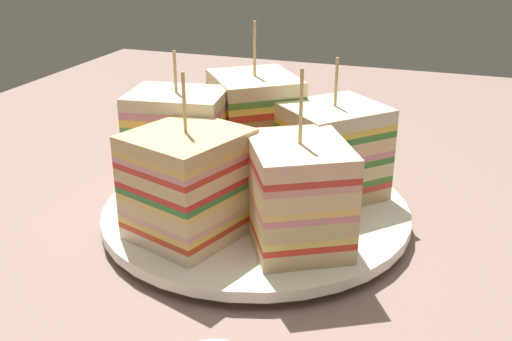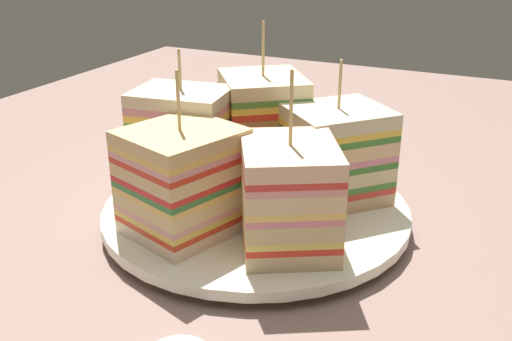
{
  "view_description": "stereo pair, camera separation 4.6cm",
  "coord_description": "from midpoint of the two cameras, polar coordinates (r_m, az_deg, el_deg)",
  "views": [
    {
      "loc": [
        -40.25,
        -14.09,
        22.39
      ],
      "look_at": [
        0.0,
        0.0,
        4.47
      ],
      "focal_mm": 41.88,
      "sensor_mm": 36.0,
      "label": 1
    },
    {
      "loc": [
        -38.48,
        -18.36,
        22.39
      ],
      "look_at": [
        0.0,
        0.0,
        4.47
      ],
      "focal_mm": 41.88,
      "sensor_mm": 36.0,
      "label": 2
    }
  ],
  "objects": [
    {
      "name": "sandwich_wedge_2",
      "position": [
        0.52,
        -2.67,
        4.19
      ],
      "size": [
        9.92,
        9.77,
        13.4
      ],
      "rotation": [
        0.0,
        0.0,
        10.08
      ],
      "color": "beige",
      "rests_on": "plate"
    },
    {
      "name": "napkin",
      "position": [
        0.63,
        -3.8,
        2.16
      ],
      "size": [
        13.28,
        11.09,
        0.5
      ],
      "primitive_type": "cube",
      "rotation": [
        0.0,
        0.0,
        -0.05
      ],
      "color": "white",
      "rests_on": "ground_plane"
    },
    {
      "name": "ground_plane",
      "position": [
        0.49,
        -2.74,
        -5.91
      ],
      "size": [
        115.44,
        93.36,
        1.8
      ],
      "primitive_type": "cube",
      "color": "#886B61"
    },
    {
      "name": "chip_pile",
      "position": [
        0.48,
        -4.02,
        -1.17
      ],
      "size": [
        6.37,
        6.94,
        2.73
      ],
      "color": "#DBC262",
      "rests_on": "plate"
    },
    {
      "name": "sandwich_wedge_4",
      "position": [
        0.42,
        -9.57,
        -1.37
      ],
      "size": [
        9.22,
        8.82,
        11.84
      ],
      "rotation": [
        0.0,
        0.0,
        12.24
      ],
      "color": "beige",
      "rests_on": "plate"
    },
    {
      "name": "plate",
      "position": [
        0.48,
        -2.78,
        -4.02
      ],
      "size": [
        24.19,
        24.19,
        1.47
      ],
      "color": "white",
      "rests_on": "ground_plane"
    },
    {
      "name": "sandwich_wedge_1",
      "position": [
        0.48,
        4.55,
        1.78
      ],
      "size": [
        9.84,
        9.78,
        11.35
      ],
      "rotation": [
        0.0,
        0.0,
        8.68
      ],
      "color": "#DDB586",
      "rests_on": "plate"
    },
    {
      "name": "sandwich_wedge_3",
      "position": [
        0.48,
        -10.29,
        2.19
      ],
      "size": [
        6.69,
        8.19,
        11.88
      ],
      "rotation": [
        0.0,
        0.0,
        11.14
      ],
      "color": "beige",
      "rests_on": "plate"
    },
    {
      "name": "sandwich_wedge_0",
      "position": [
        0.41,
        0.81,
        -2.36
      ],
      "size": [
        9.54,
        9.09,
        12.39
      ],
      "rotation": [
        0.0,
        0.0,
        6.8
      ],
      "color": "#D4B384",
      "rests_on": "plate"
    }
  ]
}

